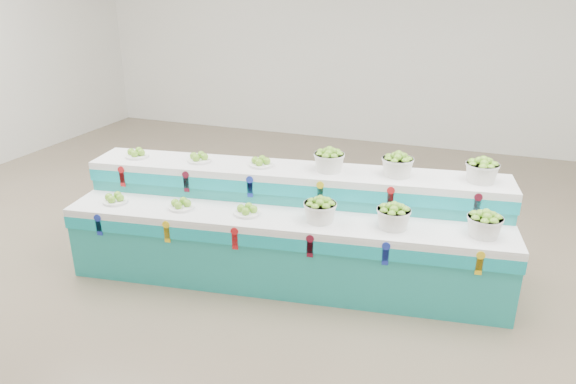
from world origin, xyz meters
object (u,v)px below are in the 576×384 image
object	(u,v)px
basket_lower_left	(320,210)
plate_upper_mid	(199,157)
basket_upper_right	(482,170)
display_stand	(288,226)

from	to	relation	value
basket_lower_left	plate_upper_mid	world-z (taller)	plate_upper_mid
basket_lower_left	basket_upper_right	size ratio (longest dim) A/B	1.00
display_stand	plate_upper_mid	xyz separation A→B (m)	(-1.00, 0.12, 0.56)
basket_lower_left	display_stand	bearing A→B (deg)	151.64
display_stand	plate_upper_mid	world-z (taller)	plate_upper_mid
plate_upper_mid	basket_upper_right	bearing A→B (deg)	8.05
plate_upper_mid	basket_upper_right	xyz separation A→B (m)	(2.69, 0.38, 0.06)
display_stand	plate_upper_mid	bearing A→B (deg)	165.32
display_stand	basket_lower_left	distance (m)	0.54
display_stand	plate_upper_mid	distance (m)	1.15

